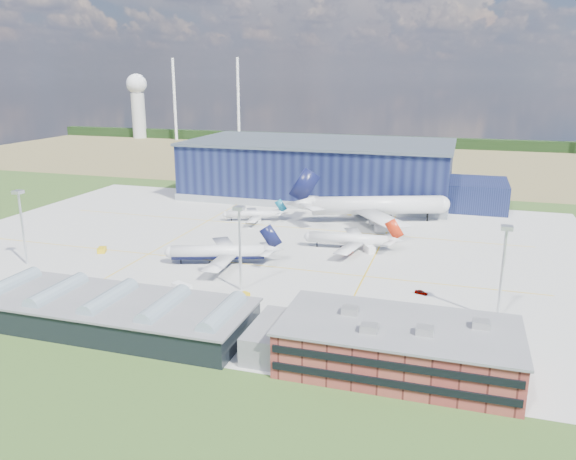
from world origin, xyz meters
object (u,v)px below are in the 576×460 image
object	(u,v)px
airliner_regional	(252,210)
gse_tug_b	(243,296)
gse_cart_a	(257,220)
light_mast_center	(240,234)
gse_cart_b	(353,213)
light_mast_west	(21,215)
car_a	(421,292)
car_b	(454,346)
light_mast_east	(504,258)
hangar	(325,172)
airliner_widebody	(377,196)
ops_building	(398,346)
gse_van_a	(182,288)
gse_tug_c	(351,213)
airliner_red	(349,233)
airliner_navy	(218,245)
gse_tug_a	(102,250)
gse_van_b	(369,249)

from	to	relation	value
airliner_regional	gse_tug_b	world-z (taller)	airliner_regional
gse_cart_a	light_mast_center	bearing A→B (deg)	-72.53
gse_cart_b	light_mast_west	bearing A→B (deg)	175.85
car_a	car_b	xyz separation A→B (m)	(9.00, -28.84, -0.00)
light_mast_center	light_mast_east	world-z (taller)	same
gse_tug_b	gse_cart_b	bearing A→B (deg)	110.25
hangar	gse_cart_a	world-z (taller)	hangar
airliner_widebody	airliner_regional	size ratio (longest dim) A/B	2.48
light_mast_east	car_a	xyz separation A→B (m)	(-18.35, 10.84, -14.85)
hangar	ops_building	bearing A→B (deg)	-71.37
light_mast_center	hangar	bearing A→B (deg)	93.30
gse_van_a	gse_tug_c	distance (m)	102.03
airliner_red	car_b	bearing A→B (deg)	114.63
ops_building	light_mast_east	bearing A→B (deg)	56.32
airliner_red	gse_van_a	xyz separation A→B (m)	(-34.50, -51.03, -4.21)
gse_tug_c	gse_tug_b	bearing A→B (deg)	-81.80
hangar	airliner_navy	bearing A→B (deg)	-93.94
airliner_red	airliner_regional	world-z (taller)	airliner_red
light_mast_center	gse_tug_b	distance (m)	16.01
gse_cart_a	gse_cart_b	distance (m)	40.78
hangar	gse_tug_c	world-z (taller)	hangar
hangar	gse_tug_a	bearing A→B (deg)	-114.17
gse_tug_b	gse_cart_a	bearing A→B (deg)	133.63
hangar	airliner_red	world-z (taller)	hangar
hangar	gse_tug_a	world-z (taller)	hangar
gse_tug_b	gse_cart_b	world-z (taller)	gse_tug_b
light_mast_east	airliner_red	world-z (taller)	light_mast_east
hangar	gse_tug_a	size ratio (longest dim) A/B	37.25
gse_tug_a	gse_van_b	bearing A→B (deg)	-6.75
light_mast_east	airliner_regional	xyz separation A→B (m)	(-88.33, 70.00, -11.18)
airliner_navy	gse_van_b	distance (m)	49.32
ops_building	gse_tug_c	size ratio (longest dim) A/B	14.69
airliner_navy	gse_van_b	size ratio (longest dim) A/B	7.17
hangar	gse_cart_b	world-z (taller)	hangar
airliner_regional	gse_cart_b	size ratio (longest dim) A/B	8.44
airliner_navy	gse_tug_c	size ratio (longest dim) A/B	11.69
gse_tug_a	gse_tug_b	bearing A→B (deg)	-45.42
airliner_red	car_b	world-z (taller)	airliner_red
airliner_widebody	gse_cart_b	size ratio (longest dim) A/B	20.96
light_mast_center	airliner_red	distance (m)	49.84
gse_tug_a	gse_cart_a	xyz separation A→B (m)	(34.76, 51.49, -0.12)
car_a	car_b	world-z (taller)	car_a
gse_van_a	gse_cart_b	distance (m)	102.26
airliner_regional	gse_tug_c	world-z (taller)	airliner_regional
light_mast_center	car_b	size ratio (longest dim) A/B	6.55
gse_cart_a	car_b	size ratio (longest dim) A/B	0.91
light_mast_east	gse_van_b	size ratio (longest dim) A/B	4.50
gse_cart_b	car_b	bearing A→B (deg)	-120.87
airliner_red	gse_tug_c	distance (m)	48.64
hangar	gse_tug_b	world-z (taller)	hangar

